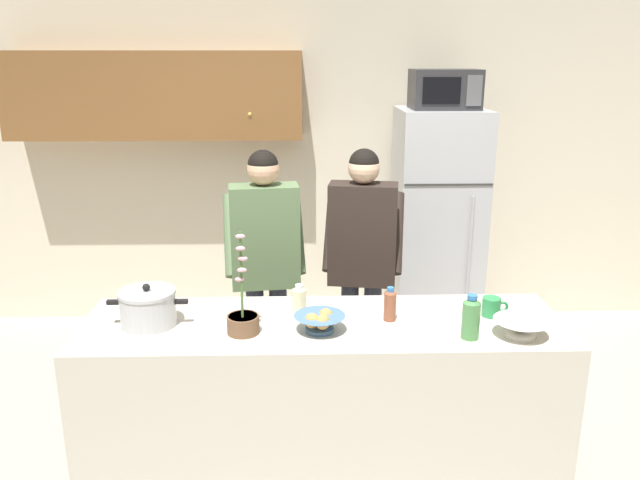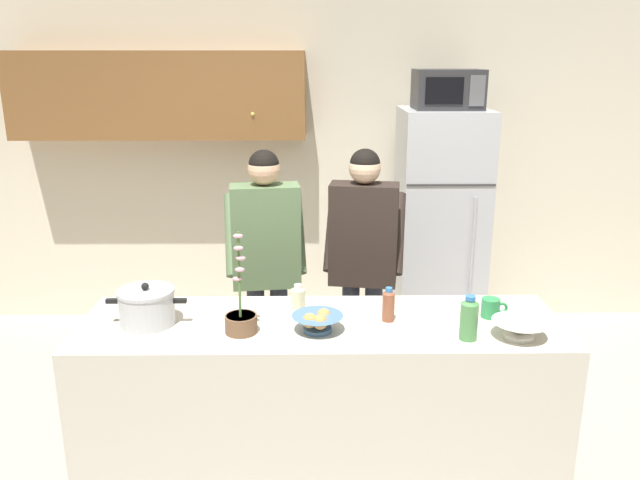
{
  "view_description": "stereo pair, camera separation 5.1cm",
  "coord_description": "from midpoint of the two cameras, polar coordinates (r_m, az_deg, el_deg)",
  "views": [
    {
      "loc": [
        -0.09,
        -2.8,
        2.16
      ],
      "look_at": [
        0.0,
        0.55,
        1.17
      ],
      "focal_mm": 35.31,
      "sensor_mm": 36.0,
      "label": 1
    },
    {
      "loc": [
        -0.04,
        -2.8,
        2.16
      ],
      "look_at": [
        0.0,
        0.55,
        1.17
      ],
      "focal_mm": 35.31,
      "sensor_mm": 36.0,
      "label": 2
    }
  ],
  "objects": [
    {
      "name": "refrigerator",
      "position": [
        4.92,
        10.22,
        1.24
      ],
      "size": [
        0.64,
        0.68,
        1.78
      ],
      "color": "#B7BABF",
      "rests_on": "ground"
    },
    {
      "name": "kitchen_island",
      "position": [
        3.27,
        -0.19,
        -14.81
      ],
      "size": [
        2.33,
        0.68,
        0.92
      ],
      "primitive_type": "cube",
      "color": "beige",
      "rests_on": "ground"
    },
    {
      "name": "person_by_sink",
      "position": [
        3.89,
        3.5,
        -0.71
      ],
      "size": [
        0.54,
        0.47,
        1.63
      ],
      "color": "#33384C",
      "rests_on": "ground"
    },
    {
      "name": "potted_orchid",
      "position": [
        2.94,
        -7.48,
        -7.1
      ],
      "size": [
        0.15,
        0.15,
        0.48
      ],
      "color": "brown",
      "rests_on": "kitchen_island"
    },
    {
      "name": "microwave",
      "position": [
        4.74,
        10.92,
        13.27
      ],
      "size": [
        0.48,
        0.37,
        0.28
      ],
      "color": "#2D2D30",
      "rests_on": "refrigerator"
    },
    {
      "name": "bottle_near_edge",
      "position": [
        3.14,
        -2.35,
        -5.35
      ],
      "size": [
        0.07,
        0.07,
        0.15
      ],
      "color": "beige",
      "rests_on": "kitchen_island"
    },
    {
      "name": "bottle_mid_counter",
      "position": [
        3.06,
        5.89,
        -5.8
      ],
      "size": [
        0.06,
        0.06,
        0.17
      ],
      "color": "brown",
      "rests_on": "kitchen_island"
    },
    {
      "name": "person_near_pot",
      "position": [
        3.85,
        -5.37,
        -0.92
      ],
      "size": [
        0.53,
        0.46,
        1.63
      ],
      "color": "#33384C",
      "rests_on": "ground"
    },
    {
      "name": "coffee_mug",
      "position": [
        3.22,
        14.87,
        -5.88
      ],
      "size": [
        0.13,
        0.09,
        0.1
      ],
      "color": "#2D8C4C",
      "rests_on": "kitchen_island"
    },
    {
      "name": "bread_bowl",
      "position": [
        2.94,
        -0.52,
        -7.4
      ],
      "size": [
        0.24,
        0.24,
        0.1
      ],
      "color": "#4C7299",
      "rests_on": "kitchen_island"
    },
    {
      "name": "back_wall_unit",
      "position": [
        5.11,
        -3.58,
        8.08
      ],
      "size": [
        6.0,
        0.48,
        2.6
      ],
      "color": "beige",
      "rests_on": "ground"
    },
    {
      "name": "empty_bowl",
      "position": [
        3.03,
        17.31,
        -7.54
      ],
      "size": [
        0.25,
        0.25,
        0.08
      ],
      "color": "white",
      "rests_on": "kitchen_island"
    },
    {
      "name": "bottle_far_corner",
      "position": [
        2.93,
        13.04,
        -6.83
      ],
      "size": [
        0.08,
        0.08,
        0.21
      ],
      "color": "#4C8C4C",
      "rests_on": "kitchen_island"
    },
    {
      "name": "cooking_pot",
      "position": [
        3.11,
        -15.78,
        -5.93
      ],
      "size": [
        0.38,
        0.27,
        0.21
      ],
      "color": "silver",
      "rests_on": "kitchen_island"
    }
  ]
}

